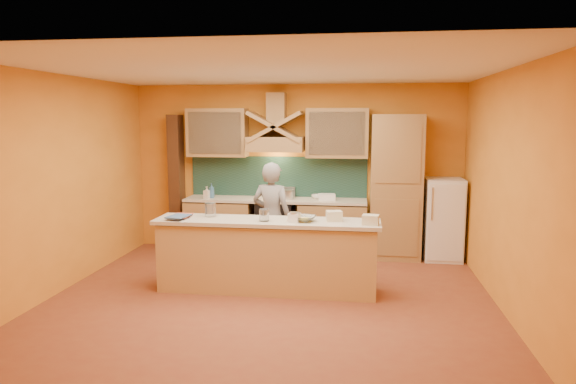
# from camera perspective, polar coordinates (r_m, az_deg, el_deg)

# --- Properties ---
(floor) EXTENTS (5.50, 5.00, 0.01)m
(floor) POSITION_cam_1_polar(r_m,az_deg,el_deg) (6.56, -1.94, -11.76)
(floor) COLOR brown
(floor) RESTS_ON ground
(ceiling) EXTENTS (5.50, 5.00, 0.01)m
(ceiling) POSITION_cam_1_polar(r_m,az_deg,el_deg) (6.19, -2.07, 13.41)
(ceiling) COLOR white
(ceiling) RESTS_ON wall_back
(wall_back) EXTENTS (5.50, 0.02, 2.80)m
(wall_back) POSITION_cam_1_polar(r_m,az_deg,el_deg) (8.68, 0.86, 2.64)
(wall_back) COLOR orange
(wall_back) RESTS_ON floor
(wall_front) EXTENTS (5.50, 0.02, 2.80)m
(wall_front) POSITION_cam_1_polar(r_m,az_deg,el_deg) (3.82, -8.53, -4.52)
(wall_front) COLOR orange
(wall_front) RESTS_ON floor
(wall_left) EXTENTS (0.02, 5.00, 2.80)m
(wall_left) POSITION_cam_1_polar(r_m,az_deg,el_deg) (7.22, -24.03, 0.82)
(wall_left) COLOR orange
(wall_left) RESTS_ON floor
(wall_right) EXTENTS (0.02, 5.00, 2.80)m
(wall_right) POSITION_cam_1_polar(r_m,az_deg,el_deg) (6.35, 23.24, -0.04)
(wall_right) COLOR orange
(wall_right) RESTS_ON floor
(base_cabinet_left) EXTENTS (1.10, 0.60, 0.86)m
(base_cabinet_left) POSITION_cam_1_polar(r_m,az_deg,el_deg) (8.78, -7.54, -3.77)
(base_cabinet_left) COLOR #A47D4B
(base_cabinet_left) RESTS_ON floor
(base_cabinet_right) EXTENTS (1.10, 0.60, 0.86)m
(base_cabinet_right) POSITION_cam_1_polar(r_m,az_deg,el_deg) (8.47, 4.97, -4.16)
(base_cabinet_right) COLOR #A47D4B
(base_cabinet_right) RESTS_ON floor
(counter_top) EXTENTS (3.00, 0.62, 0.04)m
(counter_top) POSITION_cam_1_polar(r_m,az_deg,el_deg) (8.49, -1.41, -0.88)
(counter_top) COLOR beige
(counter_top) RESTS_ON base_cabinet_left
(stove) EXTENTS (0.60, 0.58, 0.90)m
(stove) POSITION_cam_1_polar(r_m,az_deg,el_deg) (8.57, -1.40, -3.86)
(stove) COLOR black
(stove) RESTS_ON floor
(backsplash) EXTENTS (3.00, 0.03, 0.70)m
(backsplash) POSITION_cam_1_polar(r_m,az_deg,el_deg) (8.72, -1.11, 1.68)
(backsplash) COLOR #193831
(backsplash) RESTS_ON wall_back
(range_hood) EXTENTS (0.92, 0.50, 0.24)m
(range_hood) POSITION_cam_1_polar(r_m,az_deg,el_deg) (8.44, -1.37, 5.35)
(range_hood) COLOR #A47D4B
(range_hood) RESTS_ON wall_back
(hood_chimney) EXTENTS (0.30, 0.30, 0.50)m
(hood_chimney) POSITION_cam_1_polar(r_m,az_deg,el_deg) (8.53, -1.28, 9.27)
(hood_chimney) COLOR #A47D4B
(hood_chimney) RESTS_ON wall_back
(upper_cabinet_left) EXTENTS (1.00, 0.35, 0.80)m
(upper_cabinet_left) POSITION_cam_1_polar(r_m,az_deg,el_deg) (8.73, -7.83, 6.55)
(upper_cabinet_left) COLOR #A47D4B
(upper_cabinet_left) RESTS_ON wall_back
(upper_cabinet_right) EXTENTS (1.00, 0.35, 0.80)m
(upper_cabinet_right) POSITION_cam_1_polar(r_m,az_deg,el_deg) (8.41, 5.49, 6.53)
(upper_cabinet_right) COLOR #A47D4B
(upper_cabinet_right) RESTS_ON wall_back
(pantry_column) EXTENTS (0.80, 0.60, 2.30)m
(pantry_column) POSITION_cam_1_polar(r_m,az_deg,el_deg) (8.36, 11.89, 0.54)
(pantry_column) COLOR #A47D4B
(pantry_column) RESTS_ON floor
(fridge) EXTENTS (0.58, 0.60, 1.30)m
(fridge) POSITION_cam_1_polar(r_m,az_deg,el_deg) (8.52, 16.84, -2.90)
(fridge) COLOR white
(fridge) RESTS_ON floor
(trim_column_left) EXTENTS (0.20, 0.30, 2.30)m
(trim_column_left) POSITION_cam_1_polar(r_m,az_deg,el_deg) (9.04, -12.26, 1.09)
(trim_column_left) COLOR #472816
(trim_column_left) RESTS_ON floor
(island_body) EXTENTS (2.80, 0.55, 0.88)m
(island_body) POSITION_cam_1_polar(r_m,az_deg,el_deg) (6.72, -2.36, -7.33)
(island_body) COLOR tan
(island_body) RESTS_ON floor
(island_top) EXTENTS (2.90, 0.62, 0.05)m
(island_top) POSITION_cam_1_polar(r_m,az_deg,el_deg) (6.61, -2.38, -3.31)
(island_top) COLOR beige
(island_top) RESTS_ON island_body
(person) EXTENTS (0.66, 0.51, 1.62)m
(person) POSITION_cam_1_polar(r_m,az_deg,el_deg) (7.44, -1.81, -2.89)
(person) COLOR gray
(person) RESTS_ON floor
(pot_large) EXTENTS (0.29, 0.29, 0.14)m
(pot_large) POSITION_cam_1_polar(r_m,az_deg,el_deg) (8.52, -1.63, -0.37)
(pot_large) COLOR silver
(pot_large) RESTS_ON stove
(pot_small) EXTENTS (0.26, 0.26, 0.15)m
(pot_small) POSITION_cam_1_polar(r_m,az_deg,el_deg) (8.46, -0.09, -0.40)
(pot_small) COLOR silver
(pot_small) RESTS_ON stove
(soap_bottle_a) EXTENTS (0.11, 0.11, 0.20)m
(soap_bottle_a) POSITION_cam_1_polar(r_m,az_deg,el_deg) (8.60, -9.00, -0.05)
(soap_bottle_a) COLOR beige
(soap_bottle_a) RESTS_ON counter_top
(soap_bottle_b) EXTENTS (0.13, 0.13, 0.25)m
(soap_bottle_b) POSITION_cam_1_polar(r_m,az_deg,el_deg) (8.62, -8.49, 0.14)
(soap_bottle_b) COLOR #346391
(soap_bottle_b) RESTS_ON counter_top
(bowl_back) EXTENTS (0.26, 0.26, 0.06)m
(bowl_back) POSITION_cam_1_polar(r_m,az_deg,el_deg) (8.52, 3.31, -0.51)
(bowl_back) COLOR white
(bowl_back) RESTS_ON counter_top
(dish_rack) EXTENTS (0.29, 0.25, 0.10)m
(dish_rack) POSITION_cam_1_polar(r_m,az_deg,el_deg) (8.38, 4.32, -0.55)
(dish_rack) COLOR white
(dish_rack) RESTS_ON counter_top
(book_lower) EXTENTS (0.25, 0.33, 0.03)m
(book_lower) POSITION_cam_1_polar(r_m,az_deg,el_deg) (6.95, -12.77, -2.60)
(book_lower) COLOR #C15B45
(book_lower) RESTS_ON island_top
(book_upper) EXTENTS (0.29, 0.35, 0.02)m
(book_upper) POSITION_cam_1_polar(r_m,az_deg,el_deg) (6.84, -12.91, -2.62)
(book_upper) COLOR #3E5B8A
(book_upper) RESTS_ON island_top
(jar_large) EXTENTS (0.18, 0.18, 0.18)m
(jar_large) POSITION_cam_1_polar(r_m,az_deg,el_deg) (6.88, -8.62, -1.96)
(jar_large) COLOR silver
(jar_large) RESTS_ON island_top
(jar_small) EXTENTS (0.17, 0.17, 0.15)m
(jar_small) POSITION_cam_1_polar(r_m,az_deg,el_deg) (6.51, -2.66, -2.57)
(jar_small) COLOR silver
(jar_small) RESTS_ON island_top
(kitchen_scale) EXTENTS (0.16, 0.16, 0.11)m
(kitchen_scale) POSITION_cam_1_polar(r_m,az_deg,el_deg) (6.44, 0.69, -2.87)
(kitchen_scale) COLOR white
(kitchen_scale) RESTS_ON island_top
(mixing_bowl) EXTENTS (0.36, 0.36, 0.07)m
(mixing_bowl) POSITION_cam_1_polar(r_m,az_deg,el_deg) (6.49, 1.78, -2.97)
(mixing_bowl) COLOR silver
(mixing_bowl) RESTS_ON island_top
(cloth) EXTENTS (0.23, 0.18, 0.02)m
(cloth) POSITION_cam_1_polar(r_m,az_deg,el_deg) (6.57, 0.94, -3.08)
(cloth) COLOR beige
(cloth) RESTS_ON island_top
(grocery_bag_a) EXTENTS (0.22, 0.19, 0.13)m
(grocery_bag_a) POSITION_cam_1_polar(r_m,az_deg,el_deg) (6.54, 5.15, -2.66)
(grocery_bag_a) COLOR beige
(grocery_bag_a) RESTS_ON island_top
(grocery_bag_b) EXTENTS (0.22, 0.18, 0.12)m
(grocery_bag_b) POSITION_cam_1_polar(r_m,az_deg,el_deg) (6.37, 9.16, -3.06)
(grocery_bag_b) COLOR beige
(grocery_bag_b) RESTS_ON island_top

